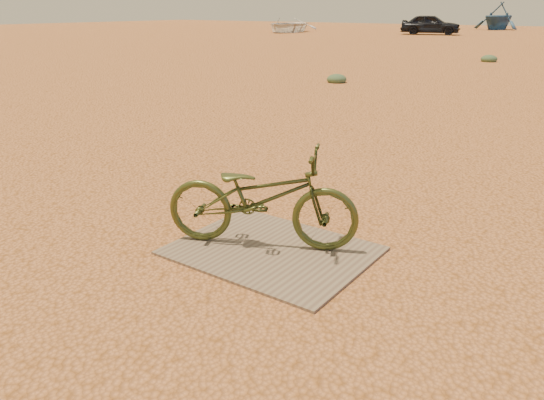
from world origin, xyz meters
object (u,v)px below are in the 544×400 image
Objects in this scene: bicycle at (262,198)px; car at (431,24)px; plywood_board at (272,251)px; boat_near_left at (287,25)px; boat_far_left at (499,16)px.

car is at bearing -7.02° from bicycle.
plywood_board is 38.30m from car.
boat_near_left is (-10.72, -2.78, -0.16)m from car.
boat_far_left reaches higher than car.
boat_near_left is at bearing 90.65° from car.
boat_near_left is (-22.53, 33.64, 0.54)m from plywood_board.
boat_far_left is (12.44, 14.88, 0.63)m from boat_near_left.
car is at bearing -84.85° from boat_far_left.
boat_far_left is (1.72, 12.10, 0.47)m from car.
bicycle is 38.22m from car.
plywood_board is at bearing -66.87° from boat_near_left.
bicycle is 40.39m from boat_near_left.
boat_near_left is 1.18× the size of boat_far_left.
bicycle is 0.30× the size of boat_near_left.
boat_near_left is (-22.40, 33.61, 0.11)m from bicycle.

